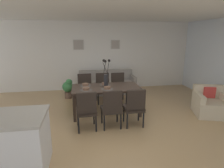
# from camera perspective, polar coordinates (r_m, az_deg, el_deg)

# --- Properties ---
(ground_plane) EXTENTS (9.00, 9.00, 0.00)m
(ground_plane) POSITION_cam_1_polar(r_m,az_deg,el_deg) (4.59, 0.59, -12.18)
(ground_plane) COLOR tan
(back_wall_panel) EXTENTS (9.00, 0.10, 2.60)m
(back_wall_panel) POSITION_cam_1_polar(r_m,az_deg,el_deg) (7.36, -3.85, 8.55)
(back_wall_panel) COLOR white
(back_wall_panel) RESTS_ON ground
(ceiling_panel) EXTENTS (9.00, 7.20, 0.08)m
(ceiling_panel) POSITION_cam_1_polar(r_m,az_deg,el_deg) (4.53, -0.27, 21.85)
(ceiling_panel) COLOR white
(dining_table) EXTENTS (1.80, 0.96, 0.74)m
(dining_table) POSITION_cam_1_polar(r_m,az_deg,el_deg) (4.99, -1.83, -1.73)
(dining_table) COLOR #33261E
(dining_table) RESTS_ON ground
(dining_chair_near_left) EXTENTS (0.46, 0.46, 0.92)m
(dining_chair_near_left) POSITION_cam_1_polar(r_m,az_deg,el_deg) (4.14, -7.83, -7.60)
(dining_chair_near_left) COLOR black
(dining_chair_near_left) RESTS_ON ground
(dining_chair_near_right) EXTENTS (0.45, 0.45, 0.92)m
(dining_chair_near_right) POSITION_cam_1_polar(r_m,az_deg,el_deg) (5.84, -8.31, -1.03)
(dining_chair_near_right) COLOR black
(dining_chair_near_right) RESTS_ON ground
(dining_chair_far_left) EXTENTS (0.45, 0.45, 0.92)m
(dining_chair_far_left) POSITION_cam_1_polar(r_m,az_deg,el_deg) (4.21, -0.10, -7.07)
(dining_chair_far_left) COLOR black
(dining_chair_far_left) RESTS_ON ground
(dining_chair_far_right) EXTENTS (0.46, 0.46, 0.92)m
(dining_chair_far_right) POSITION_cam_1_polar(r_m,az_deg,el_deg) (5.91, -2.78, -0.71)
(dining_chair_far_right) COLOR black
(dining_chair_far_right) RESTS_ON ground
(dining_chair_mid_left) EXTENTS (0.45, 0.45, 0.92)m
(dining_chair_mid_left) POSITION_cam_1_polar(r_m,az_deg,el_deg) (4.32, 6.91, -6.62)
(dining_chair_mid_left) COLOR black
(dining_chair_mid_left) RESTS_ON ground
(dining_chair_mid_right) EXTENTS (0.46, 0.46, 0.92)m
(dining_chair_mid_right) POSITION_cam_1_polar(r_m,az_deg,el_deg) (5.94, 1.98, -0.62)
(dining_chair_mid_right) COLOR black
(dining_chair_mid_right) RESTS_ON ground
(centerpiece_vase) EXTENTS (0.21, 0.23, 0.73)m
(centerpiece_vase) POSITION_cam_1_polar(r_m,az_deg,el_deg) (4.91, -1.85, 2.29)
(centerpiece_vase) COLOR #232326
(centerpiece_vase) RESTS_ON dining_table
(placemat_near_left) EXTENTS (0.32, 0.32, 0.01)m
(placemat_near_left) POSITION_cam_1_polar(r_m,az_deg,el_deg) (4.72, -7.99, -1.83)
(placemat_near_left) COLOR #4C4742
(placemat_near_left) RESTS_ON dining_table
(bowl_near_left) EXTENTS (0.17, 0.17, 0.07)m
(bowl_near_left) POSITION_cam_1_polar(r_m,az_deg,el_deg) (4.71, -8.00, -1.40)
(bowl_near_left) COLOR brown
(bowl_near_left) RESTS_ON dining_table
(placemat_near_right) EXTENTS (0.32, 0.32, 0.01)m
(placemat_near_right) POSITION_cam_1_polar(r_m,az_deg,el_deg) (5.14, -8.13, -0.49)
(placemat_near_right) COLOR #4C4742
(placemat_near_right) RESTS_ON dining_table
(bowl_near_right) EXTENTS (0.17, 0.17, 0.07)m
(bowl_near_right) POSITION_cam_1_polar(r_m,az_deg,el_deg) (5.13, -8.15, -0.09)
(bowl_near_right) COLOR brown
(bowl_near_right) RESTS_ON dining_table
(placemat_far_left) EXTENTS (0.32, 0.32, 0.01)m
(placemat_far_left) POSITION_cam_1_polar(r_m,az_deg,el_deg) (4.76, -1.49, -1.55)
(placemat_far_left) COLOR #4C4742
(placemat_far_left) RESTS_ON dining_table
(bowl_far_left) EXTENTS (0.17, 0.17, 0.07)m
(bowl_far_left) POSITION_cam_1_polar(r_m,az_deg,el_deg) (4.75, -1.49, -1.12)
(bowl_far_left) COLOR brown
(bowl_far_left) RESTS_ON dining_table
(placemat_far_right) EXTENTS (0.32, 0.32, 0.01)m
(placemat_far_right) POSITION_cam_1_polar(r_m,az_deg,el_deg) (5.18, -2.15, -0.24)
(placemat_far_right) COLOR #4C4742
(placemat_far_right) RESTS_ON dining_table
(bowl_far_right) EXTENTS (0.17, 0.17, 0.07)m
(bowl_far_right) POSITION_cam_1_polar(r_m,az_deg,el_deg) (5.17, -2.16, 0.16)
(bowl_far_right) COLOR brown
(bowl_far_right) RESTS_ON dining_table
(sofa) EXTENTS (2.04, 0.84, 0.80)m
(sofa) POSITION_cam_1_polar(r_m,az_deg,el_deg) (6.96, -1.56, -0.34)
(sofa) COLOR gray
(sofa) RESTS_ON ground
(armchair) EXTENTS (1.00, 1.00, 0.75)m
(armchair) POSITION_cam_1_polar(r_m,az_deg,el_deg) (5.68, 27.97, -5.47)
(armchair) COLOR beige
(armchair) RESTS_ON ground
(kitchen_island) EXTENTS (1.29, 0.83, 0.92)m
(kitchen_island) POSITION_cam_1_polar(r_m,az_deg,el_deg) (3.39, -30.32, -15.80)
(kitchen_island) COLOR silver
(kitchen_island) RESTS_ON ground
(framed_picture_left) EXTENTS (0.39, 0.03, 0.37)m
(framed_picture_left) POSITION_cam_1_polar(r_m,az_deg,el_deg) (7.22, -10.24, 11.76)
(framed_picture_left) COLOR #B2ADA3
(framed_picture_center) EXTENTS (0.35, 0.03, 0.35)m
(framed_picture_center) POSITION_cam_1_polar(r_m,az_deg,el_deg) (7.34, 1.03, 12.03)
(framed_picture_center) COLOR #B2ADA3
(potted_plant) EXTENTS (0.36, 0.36, 0.67)m
(potted_plant) POSITION_cam_1_polar(r_m,az_deg,el_deg) (6.45, -13.34, -1.07)
(potted_plant) COLOR brown
(potted_plant) RESTS_ON ground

